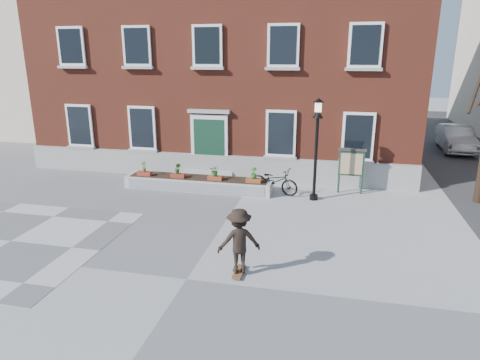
% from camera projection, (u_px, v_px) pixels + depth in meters
% --- Properties ---
extents(ground, '(100.00, 100.00, 0.00)m').
position_uv_depth(ground, '(187.00, 279.00, 10.85)').
color(ground, '#959597').
rests_on(ground, ground).
extents(checker_patch, '(6.00, 6.00, 0.01)m').
position_uv_depth(checker_patch, '(11.00, 241.00, 13.03)').
color(checker_patch, '#5F5F61').
rests_on(checker_patch, ground).
extents(distant_building, '(10.00, 12.00, 13.00)m').
position_uv_depth(distant_building, '(42.00, 39.00, 31.44)').
color(distant_building, beige).
rests_on(distant_building, ground).
extents(bicycle, '(2.17, 1.27, 1.08)m').
position_uv_depth(bicycle, '(274.00, 181.00, 17.30)').
color(bicycle, black).
rests_on(bicycle, ground).
extents(parked_car, '(1.72, 4.56, 1.49)m').
position_uv_depth(parked_car, '(456.00, 138.00, 24.83)').
color(parked_car, silver).
rests_on(parked_car, ground).
extents(brick_building, '(18.40, 10.85, 12.60)m').
position_uv_depth(brick_building, '(235.00, 37.00, 22.53)').
color(brick_building, brown).
rests_on(brick_building, ground).
extents(planter_assembly, '(6.20, 1.12, 1.15)m').
position_uv_depth(planter_assembly, '(199.00, 182.00, 17.89)').
color(planter_assembly, beige).
rests_on(planter_assembly, ground).
extents(lamp_post, '(0.40, 0.40, 3.93)m').
position_uv_depth(lamp_post, '(317.00, 135.00, 16.02)').
color(lamp_post, black).
rests_on(lamp_post, ground).
extents(notice_board, '(1.10, 0.16, 1.87)m').
position_uv_depth(notice_board, '(351.00, 163.00, 17.13)').
color(notice_board, '#183121').
rests_on(notice_board, ground).
extents(skateboarder, '(1.27, 1.02, 1.80)m').
position_uv_depth(skateboarder, '(239.00, 241.00, 10.85)').
color(skateboarder, brown).
rests_on(skateboarder, ground).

